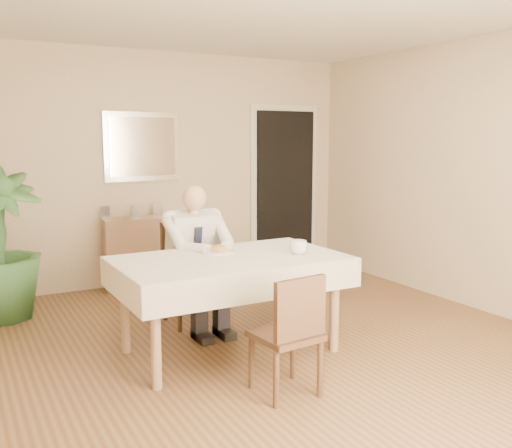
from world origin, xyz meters
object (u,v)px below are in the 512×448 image
sideboard (150,252)px  chair_far (188,266)px  dining_table (230,268)px  coffee_mug (298,247)px  chair_near (291,330)px  seated_man (200,251)px

sideboard → chair_far: bearing=-87.5°
dining_table → coffee_mug: bearing=-16.7°
chair_far → chair_near: chair_far is taller
chair_far → sideboard: (0.07, 1.32, -0.12)m
chair_near → seated_man: 1.50m
dining_table → chair_near: (0.00, -0.89, -0.22)m
dining_table → coffee_mug: 0.56m
chair_near → coffee_mug: coffee_mug is taller
chair_far → coffee_mug: 1.19m
coffee_mug → chair_near: bearing=-125.1°
chair_far → sideboard: chair_far is taller
chair_near → coffee_mug: 0.97m
coffee_mug → sideboard: size_ratio=0.14×
seated_man → coffee_mug: seated_man is taller
sideboard → chair_near: bearing=-85.7°
chair_far → chair_near: 1.77m
coffee_mug → sideboard: bearing=100.9°
dining_table → chair_far: 0.90m
chair_near → seated_man: (-0.00, 1.48, 0.24)m
dining_table → seated_man: (0.00, 0.59, 0.02)m
chair_near → coffee_mug: bearing=48.4°
chair_far → seated_man: 0.34m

